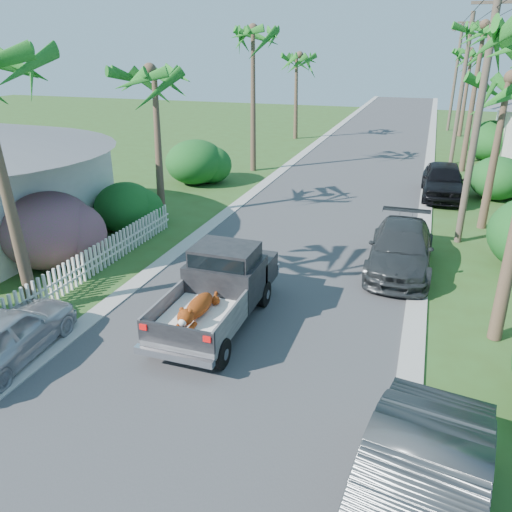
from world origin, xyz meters
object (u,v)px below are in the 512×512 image
at_px(palm_l_d, 297,55).
at_px(palm_r_c, 485,26).
at_px(pickup_truck, 222,285).
at_px(parked_car_rn, 415,510).
at_px(parked_car_ln, 5,336).
at_px(parked_car_rf, 443,181).
at_px(palm_r_d, 472,51).
at_px(utility_pole_c, 462,90).
at_px(palm_l_c, 253,30).
at_px(utility_pole_b, 477,121).
at_px(palm_r_b, 509,79).
at_px(parked_car_rm, 401,249).
at_px(utility_pole_d, 455,77).
at_px(palm_l_b, 152,71).

distance_m(palm_l_d, palm_r_c, 15.10).
height_order(pickup_truck, parked_car_rn, pickup_truck).
bearing_deg(pickup_truck, parked_car_rn, -46.51).
relative_size(parked_car_rn, palm_l_d, 0.67).
height_order(parked_car_ln, palm_r_c, palm_r_c).
distance_m(pickup_truck, parked_car_ln, 5.47).
bearing_deg(pickup_truck, parked_car_rf, 68.60).
xyz_separation_m(palm_r_d, utility_pole_c, (-0.90, -12.00, -2.14)).
bearing_deg(palm_l_c, parked_car_rf, -13.02).
height_order(parked_car_ln, utility_pole_b, utility_pole_b).
xyz_separation_m(parked_car_ln, palm_l_c, (-1.03, 21.05, 7.23)).
xyz_separation_m(palm_r_c, utility_pole_b, (-0.60, -13.00, -3.51)).
bearing_deg(palm_r_b, parked_car_ln, -129.46).
bearing_deg(parked_car_rm, palm_r_b, 60.71).
xyz_separation_m(pickup_truck, palm_r_d, (7.35, 35.47, 5.73)).
relative_size(parked_car_ln, palm_r_c, 0.42).
bearing_deg(palm_l_d, palm_l_c, -87.61).
bearing_deg(utility_pole_d, utility_pole_c, -90.00).
bearing_deg(parked_car_rn, utility_pole_c, 95.84).
bearing_deg(palm_l_c, utility_pole_d, 61.08).
height_order(palm_l_b, palm_l_d, palm_l_d).
bearing_deg(parked_car_rf, parked_car_rn, -93.42).
height_order(parked_car_rn, palm_r_b, palm_r_b).
height_order(palm_r_b, utility_pole_b, utility_pole_b).
bearing_deg(palm_r_c, palm_r_d, 88.77).
bearing_deg(parked_car_ln, utility_pole_b, -135.74).
bearing_deg(pickup_truck, parked_car_ln, -138.97).
height_order(palm_r_d, utility_pole_b, utility_pole_b).
xyz_separation_m(parked_car_ln, utility_pole_c, (10.57, 27.05, 3.92)).
xyz_separation_m(parked_car_rn, parked_car_rm, (-0.91, 10.70, -0.11)).
bearing_deg(palm_l_c, palm_r_d, 55.22).
bearing_deg(utility_pole_c, pickup_truck, -105.37).
relative_size(parked_car_ln, utility_pole_b, 0.44).
height_order(parked_car_rm, palm_r_c, palm_r_c).
relative_size(parked_car_rf, utility_pole_d, 0.56).
height_order(palm_l_c, palm_r_c, palm_r_c).
height_order(parked_car_rm, palm_l_b, palm_l_b).
xyz_separation_m(parked_car_rm, parked_car_rf, (1.40, 9.87, 0.11)).
height_order(parked_car_rm, palm_l_d, palm_l_d).
xyz_separation_m(palm_r_c, utility_pole_d, (-0.60, 17.00, -3.51)).
bearing_deg(palm_r_d, parked_car_rm, -95.45).
relative_size(palm_l_c, utility_pole_d, 1.02).
xyz_separation_m(palm_l_c, utility_pole_b, (11.60, -9.00, -3.31)).
bearing_deg(palm_r_d, palm_r_c, -91.23).
bearing_deg(utility_pole_c, palm_r_c, -73.30).
bearing_deg(utility_pole_d, utility_pole_b, -90.00).
height_order(parked_car_ln, palm_l_b, palm_l_b).
bearing_deg(palm_l_d, palm_l_b, -90.78).
relative_size(palm_r_d, utility_pole_b, 0.89).
xyz_separation_m(parked_car_rm, utility_pole_c, (2.00, 18.41, 3.86)).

